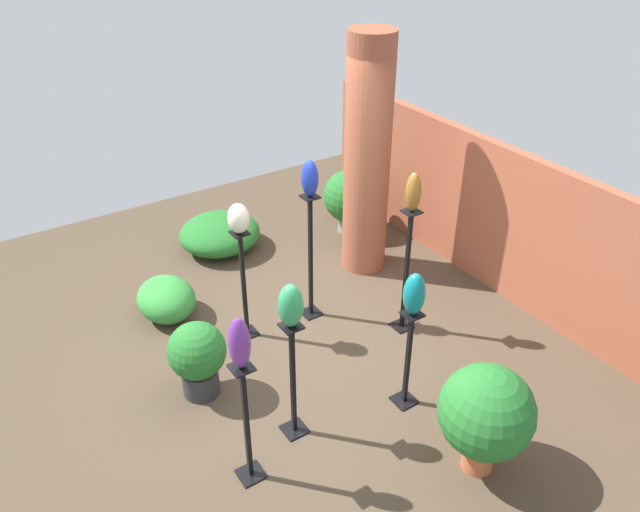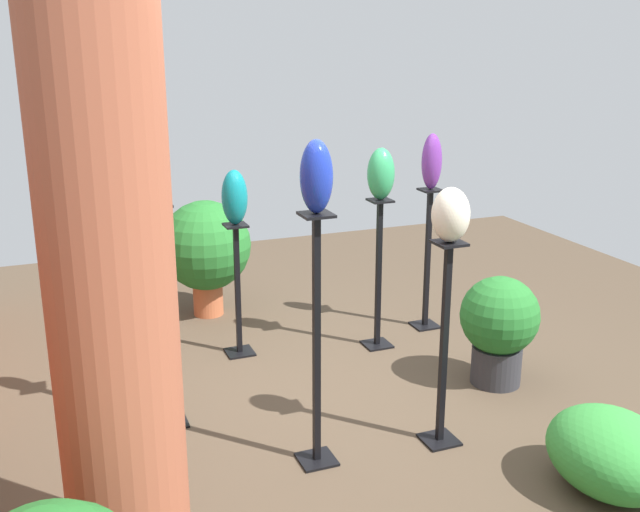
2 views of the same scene
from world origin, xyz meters
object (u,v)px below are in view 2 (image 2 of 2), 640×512
object	(u,v)px
brick_pillar	(109,273)
art_vase_cobalt	(316,177)
art_vase_violet	(432,161)
pedestal_bronze	(164,327)
pedestal_teal	(238,296)
pedestal_jade	(378,281)
art_vase_teal	(235,197)
potted_plant_front_left	(499,324)
pedestal_violet	(427,265)
pedestal_ivory	(444,354)
art_vase_jade	(381,174)
art_vase_bronze	(154,169)
pedestal_cobalt	(317,353)
art_vase_ivory	(451,215)
potted_plant_front_right	(206,248)

from	to	relation	value
brick_pillar	art_vase_cobalt	world-z (taller)	brick_pillar
art_vase_violet	art_vase_cobalt	world-z (taller)	art_vase_cobalt
brick_pillar	pedestal_bronze	distance (m)	1.48
art_vase_violet	pedestal_teal	bearing A→B (deg)	88.70
pedestal_jade	art_vase_teal	xyz separation A→B (m)	(0.24, 1.01, 0.66)
art_vase_violet	potted_plant_front_left	size ratio (longest dim) A/B	0.57
pedestal_violet	potted_plant_front_left	size ratio (longest dim) A/B	1.51
art_vase_violet	art_vase_teal	world-z (taller)	art_vase_violet
pedestal_teal	pedestal_ivory	size ratio (longest dim) A/B	0.82
pedestal_violet	art_vase_jade	size ratio (longest dim) A/B	3.04
art_vase_teal	art_vase_bronze	bearing A→B (deg)	141.69
pedestal_teal	art_vase_violet	distance (m)	1.78
pedestal_teal	art_vase_cobalt	distance (m)	1.94
pedestal_violet	art_vase_teal	size ratio (longest dim) A/B	2.91
pedestal_bronze	pedestal_cobalt	bearing A→B (deg)	-136.41
pedestal_ivory	art_vase_cobalt	xyz separation A→B (m)	(0.07, 0.74, 1.04)
potted_plant_front_left	pedestal_teal	bearing A→B (deg)	53.26
art_vase_teal	potted_plant_front_left	bearing A→B (deg)	-126.74
pedestal_cobalt	pedestal_ivory	distance (m)	0.75
pedestal_ivory	pedestal_cobalt	bearing A→B (deg)	84.84
pedestal_bronze	art_vase_violet	world-z (taller)	art_vase_violet
brick_pillar	pedestal_cobalt	size ratio (longest dim) A/B	1.95
pedestal_cobalt	art_vase_cobalt	bearing A→B (deg)	0.00
pedestal_bronze	pedestal_ivory	bearing A→B (deg)	-118.81
art_vase_cobalt	art_vase_teal	bearing A→B (deg)	0.13
art_vase_jade	art_vase_ivory	bearing A→B (deg)	169.13
pedestal_bronze	art_vase_cobalt	world-z (taller)	art_vase_cobalt
pedestal_ivory	art_vase_bronze	distance (m)	1.91
pedestal_violet	pedestal_ivory	xyz separation A→B (m)	(-1.60, 0.80, 0.04)
potted_plant_front_right	art_vase_violet	bearing A→B (deg)	-120.27
art_vase_cobalt	art_vase_ivory	bearing A→B (deg)	-95.16
potted_plant_front_left	potted_plant_front_right	world-z (taller)	potted_plant_front_right
brick_pillar	art_vase_bronze	distance (m)	1.29
pedestal_ivory	art_vase_jade	distance (m)	1.61
pedestal_teal	pedestal_cobalt	world-z (taller)	pedestal_cobalt
pedestal_cobalt	art_vase_bronze	distance (m)	1.34
brick_pillar	potted_plant_front_left	distance (m)	2.88
pedestal_violet	potted_plant_front_left	world-z (taller)	pedestal_violet
brick_pillar	art_vase_violet	distance (m)	3.30
pedestal_teal	art_vase_violet	world-z (taller)	art_vase_violet
pedestal_teal	pedestal_cobalt	size ratio (longest dim) A/B	0.70
art_vase_bronze	art_vase_violet	bearing A→B (deg)	-69.70
art_vase_ivory	potted_plant_front_left	distance (m)	1.30
pedestal_violet	art_vase_bronze	xyz separation A→B (m)	(-0.82, 2.21, 1.05)
pedestal_ivory	art_vase_violet	size ratio (longest dim) A/B	2.83
pedestal_ivory	art_vase_jade	xyz separation A→B (m)	(1.39, -0.27, 0.77)
brick_pillar	art_vase_ivory	bearing A→B (deg)	-76.37
art_vase_cobalt	pedestal_cobalt	bearing A→B (deg)	0.00
potted_plant_front_left	pedestal_ivory	bearing A→B (deg)	125.42
pedestal_teal	art_vase_cobalt	size ratio (longest dim) A/B	2.65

